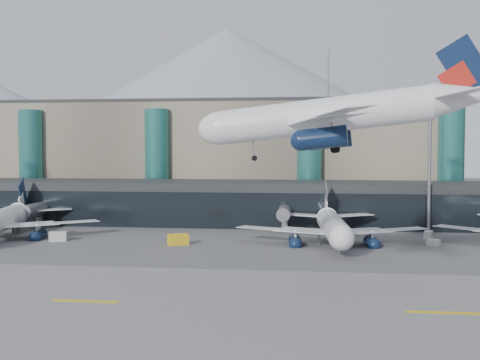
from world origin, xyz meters
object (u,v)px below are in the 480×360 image
at_px(veh_d, 429,235).
at_px(jet_parked_left, 5,213).
at_px(veh_a, 58,236).
at_px(lightmast_mid, 429,164).
at_px(jet_parked_mid, 332,218).
at_px(hero_jet, 353,104).
at_px(veh_f, 19,228).
at_px(veh_g, 433,243).
at_px(veh_h, 178,239).

bearing_deg(veh_d, jet_parked_left, 113.28).
bearing_deg(veh_d, veh_a, 117.84).
xyz_separation_m(lightmast_mid, jet_parked_mid, (-20.53, -15.49, -9.87)).
height_order(hero_jet, veh_d, hero_jet).
bearing_deg(veh_f, veh_g, -103.86).
relative_size(lightmast_mid, jet_parked_mid, 0.69).
bearing_deg(jet_parked_left, hero_jet, -132.59).
distance_m(jet_parked_left, veh_a, 14.46).
relative_size(hero_jet, jet_parked_left, 0.97).
bearing_deg(jet_parked_mid, lightmast_mid, -56.77).
xyz_separation_m(hero_jet, jet_parked_mid, (-1.33, 38.48, -18.56)).
bearing_deg(jet_parked_mid, veh_g, -100.19).
bearing_deg(hero_jet, veh_g, 70.47).
bearing_deg(veh_h, veh_a, 148.01).
distance_m(jet_parked_left, veh_h, 37.61).
height_order(hero_jet, jet_parked_left, hero_jet).
bearing_deg(lightmast_mid, veh_h, -155.85).
distance_m(lightmast_mid, veh_g, 22.42).
relative_size(veh_f, veh_g, 1.57).
distance_m(jet_parked_mid, veh_d, 20.57).
bearing_deg(veh_d, veh_g, -166.58).
bearing_deg(veh_g, veh_d, 124.10).
bearing_deg(lightmast_mid, jet_parked_left, -169.74).
relative_size(lightmast_mid, veh_g, 11.79).
relative_size(jet_parked_left, veh_h, 10.77).
distance_m(jet_parked_mid, veh_h, 28.86).
xyz_separation_m(lightmast_mid, veh_g, (-2.36, -17.53, -13.79)).
xyz_separation_m(lightmast_mid, hero_jet, (-19.20, -53.96, 8.70)).
relative_size(veh_f, veh_h, 0.94).
distance_m(lightmast_mid, hero_jet, 57.94).
bearing_deg(veh_d, jet_parked_mid, 128.68).
relative_size(lightmast_mid, veh_h, 7.04).
relative_size(hero_jet, veh_h, 10.44).
bearing_deg(jet_parked_left, veh_d, -97.67).
bearing_deg(veh_f, lightmast_mid, -91.97).
height_order(veh_d, veh_h, veh_h).
bearing_deg(jet_parked_mid, jet_parked_left, 86.18).
distance_m(jet_parked_left, veh_g, 83.14).
xyz_separation_m(jet_parked_left, veh_h, (36.89, -6.29, -3.76)).
height_order(jet_parked_left, veh_f, jet_parked_left).
height_order(hero_jet, veh_g, hero_jet).
relative_size(jet_parked_left, jet_parked_mid, 1.05).
distance_m(lightmast_mid, jet_parked_mid, 27.55).
height_order(hero_jet, veh_a, hero_jet).
bearing_deg(veh_h, jet_parked_left, 142.31).
bearing_deg(veh_g, veh_a, -138.66).
bearing_deg(veh_a, veh_f, 126.31).
xyz_separation_m(jet_parked_mid, veh_g, (18.17, -2.04, -3.92)).
distance_m(veh_d, veh_h, 48.76).
bearing_deg(veh_h, hero_jet, -75.77).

